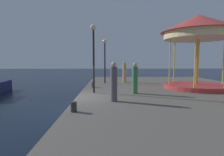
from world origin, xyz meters
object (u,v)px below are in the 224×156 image
object	(u,v)px
person_far_corner	(135,79)
lamp_post_near_edge	(94,46)
lamp_post_mid_promenade	(105,53)
person_by_the_water	(114,83)
carousel	(198,34)
person_near_carousel	(124,73)
bollard_north	(93,85)
bollard_south	(74,107)

from	to	relation	value
person_far_corner	lamp_post_near_edge	bearing A→B (deg)	172.19
lamp_post_mid_promenade	person_by_the_water	world-z (taller)	lamp_post_mid_promenade
carousel	lamp_post_near_edge	xyz separation A→B (m)	(-7.33, -1.56, -1.01)
lamp_post_mid_promenade	person_near_carousel	size ratio (longest dim) A/B	2.03
bollard_north	person_by_the_water	size ratio (longest dim) A/B	0.21
bollard_south	person_near_carousel	bearing A→B (deg)	73.32
lamp_post_near_edge	person_by_the_water	xyz separation A→B (m)	(1.16, -2.47, -1.99)
carousel	lamp_post_mid_promenade	size ratio (longest dim) A/B	1.33
bollard_south	person_far_corner	xyz separation A→B (m)	(3.02, 3.94, 0.69)
lamp_post_mid_promenade	bollard_north	bearing A→B (deg)	-107.22
carousel	person_by_the_water	size ratio (longest dim) A/B	2.70
bollard_south	person_far_corner	size ratio (longest dim) A/B	0.21
lamp_post_mid_promenade	person_far_corner	size ratio (longest dim) A/B	2.09
lamp_post_mid_promenade	person_near_carousel	bearing A→B (deg)	17.35
lamp_post_mid_promenade	bollard_south	world-z (taller)	lamp_post_mid_promenade
person_by_the_water	person_near_carousel	bearing A→B (deg)	80.67
bollard_south	person_near_carousel	size ratio (longest dim) A/B	0.21
person_far_corner	bollard_north	bearing A→B (deg)	136.22
bollard_north	person_far_corner	xyz separation A→B (m)	(2.75, -2.64, 0.69)
lamp_post_mid_promenade	bollard_south	bearing A→B (deg)	-96.86
lamp_post_near_edge	person_by_the_water	distance (m)	3.38
person_near_carousel	bollard_north	bearing A→B (deg)	-128.96
carousel	person_far_corner	size ratio (longest dim) A/B	2.78
lamp_post_mid_promenade	person_far_corner	xyz separation A→B (m)	(1.89, -5.41, -1.85)
bollard_north	person_near_carousel	bearing A→B (deg)	51.04
bollard_south	person_by_the_water	size ratio (longest dim) A/B	0.21
carousel	bollard_north	world-z (taller)	carousel
bollard_north	bollard_south	world-z (taller)	same
lamp_post_near_edge	lamp_post_mid_promenade	distance (m)	5.11
lamp_post_mid_promenade	carousel	bearing A→B (deg)	-27.65
person_far_corner	person_by_the_water	bearing A→B (deg)	-122.96
person_by_the_water	person_far_corner	world-z (taller)	person_by_the_water
person_by_the_water	lamp_post_mid_promenade	bearing A→B (deg)	93.94
lamp_post_near_edge	bollard_north	bearing A→B (deg)	95.41
lamp_post_mid_promenade	person_far_corner	bearing A→B (deg)	-70.72
person_near_carousel	person_far_corner	bearing A→B (deg)	-89.60
person_far_corner	person_near_carousel	world-z (taller)	person_near_carousel
bollard_north	person_far_corner	size ratio (longest dim) A/B	0.21
carousel	person_far_corner	distance (m)	5.98
bollard_south	person_near_carousel	distance (m)	10.39
person_near_carousel	person_by_the_water	bearing A→B (deg)	-99.33
bollard_north	bollard_south	size ratio (longest dim) A/B	1.00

